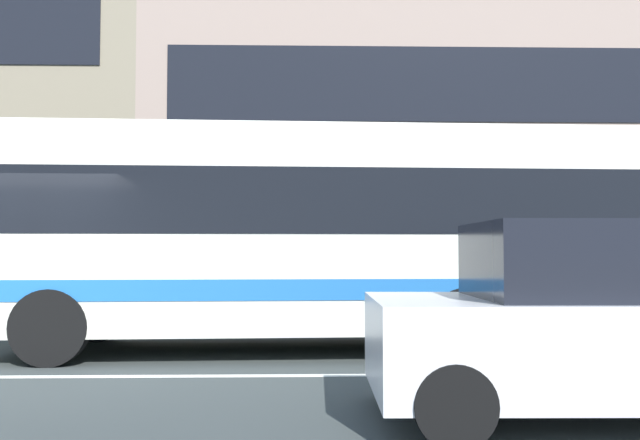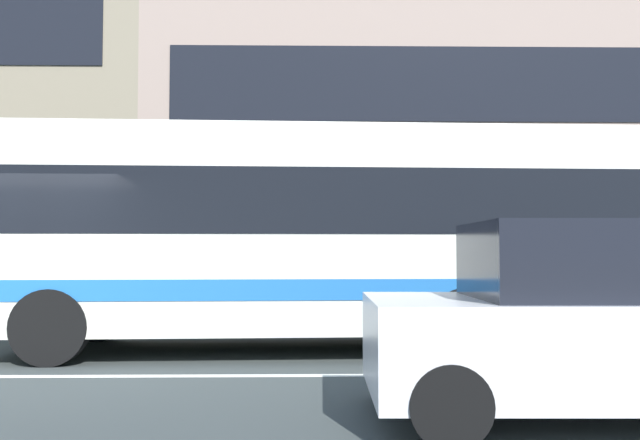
% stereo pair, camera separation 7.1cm
% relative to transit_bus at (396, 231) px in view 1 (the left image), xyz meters
% --- Properties ---
extents(hedge_row_far, '(18.22, 1.10, 0.80)m').
position_rel_transit_bus_xyz_m(hedge_row_far, '(-3.67, 3.44, -1.40)').
color(hedge_row_far, '#1C4215').
rests_on(hedge_row_far, ground_plane).
extents(apartment_block_right, '(22.23, 8.39, 10.68)m').
position_rel_transit_bus_xyz_m(apartment_block_right, '(5.02, 12.65, 3.54)').
color(apartment_block_right, '#A38B7D').
rests_on(apartment_block_right, ground_plane).
extents(transit_bus, '(11.63, 3.11, 3.27)m').
position_rel_transit_bus_xyz_m(transit_bus, '(0.00, 0.00, 0.00)').
color(transit_bus, silver).
rests_on(transit_bus, ground_plane).
extents(sedan_oncoming, '(4.35, 2.02, 1.75)m').
position_rel_transit_bus_xyz_m(sedan_oncoming, '(1.32, -4.31, -0.97)').
color(sedan_oncoming, silver).
rests_on(sedan_oncoming, ground_plane).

